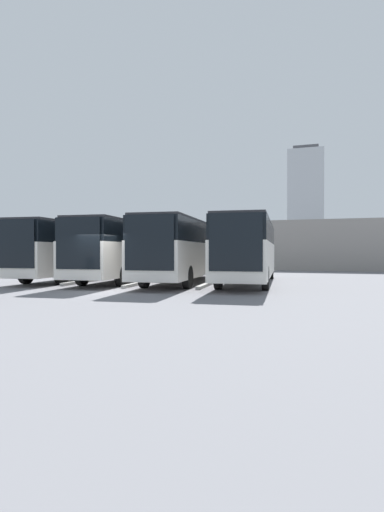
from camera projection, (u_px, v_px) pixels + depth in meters
ground_plane at (106, 291)px, 17.68m from camera, size 600.00×600.00×0.00m
bus_0 at (249, 249)px, 21.78m from camera, size 3.47×12.55×3.40m
curb_divider_0 at (209, 284)px, 20.60m from camera, size 0.69×5.26×0.15m
bus_1 at (185, 249)px, 22.48m from camera, size 3.47×12.55×3.40m
curb_divider_1 at (143, 283)px, 21.30m from camera, size 0.69×5.26×0.15m
bus_2 at (130, 249)px, 23.73m from camera, size 3.47×12.55×3.40m
curb_divider_2 at (87, 281)px, 22.55m from camera, size 0.69×5.26×0.15m
bus_3 at (79, 249)px, 24.90m from camera, size 3.47×12.55×3.40m
station_building at (236, 246)px, 44.98m from camera, size 43.18×15.79×4.70m
office_tower at (306, 202)px, 239.63m from camera, size 20.61×20.61×64.34m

